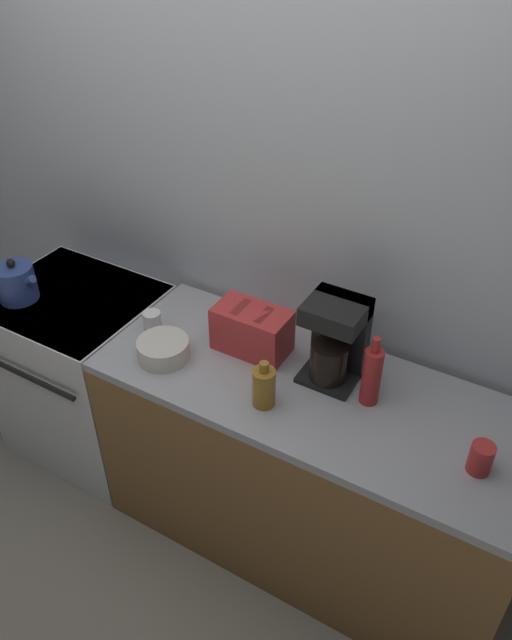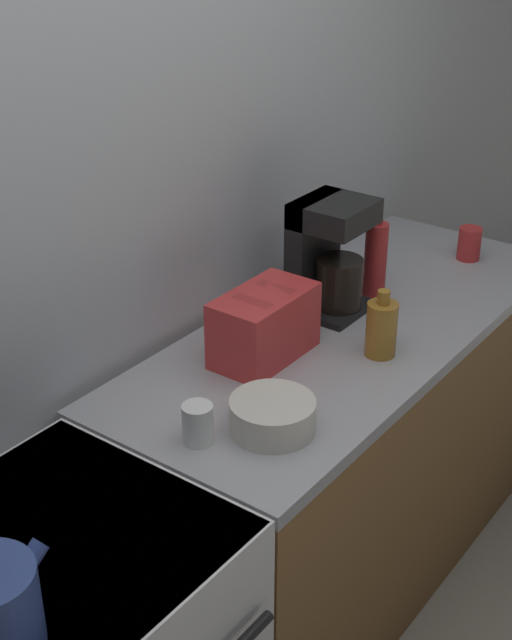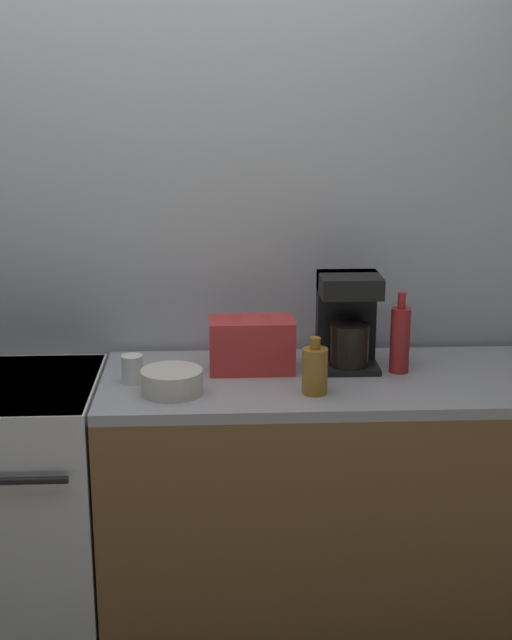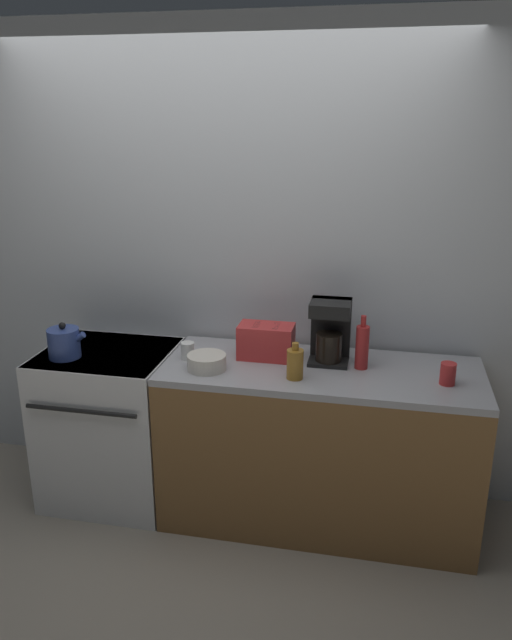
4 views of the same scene
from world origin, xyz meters
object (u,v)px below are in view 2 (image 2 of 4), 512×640
Objects in this scene: toaster at (264,325)px; bottle_red at (376,258)px; coffee_maker at (326,254)px; bottle_amber at (381,328)px; cup_red at (469,244)px; bowl at (272,416)px; cup_white at (198,424)px.

toaster is 1.03× the size of bottle_red.
bottle_amber is (-0.14, -0.26, -0.09)m from coffee_maker.
cup_red is at bearing -15.68° from bottle_red.
cup_red is at bearing 2.85° from bowl.
cup_white is at bearing 177.85° from cup_red.
cup_red reaches higher than bowl.
bottle_amber is 1.73× the size of cup_red.
cup_red is at bearing 6.45° from bottle_amber.
cup_white is at bearing -164.80° from toaster.
toaster is 0.42m from cup_white.
cup_white is (-1.31, 0.05, -0.01)m from cup_red.
coffee_maker is (0.33, 0.02, 0.08)m from toaster.
bottle_amber is 1.99× the size of cup_white.
cup_white is at bearing -175.75° from bottle_red.
cup_red is 1.31m from cup_white.
coffee_maker reaches higher than bottle_amber.
bottle_amber reaches higher than cup_red.
bowl is at bearing 177.06° from bottle_amber.
bottle_amber is at bearing -2.94° from bowl.
bottle_red is at bearing -4.74° from toaster.
toaster is 1.56× the size of bottle_amber.
cup_red is (0.91, -0.16, -0.04)m from toaster.
bottle_amber reaches higher than toaster.
cup_white is 0.47× the size of bowl.
bottle_red is 0.37m from bottle_amber.
bowl is at bearing -167.14° from bottle_red.
coffee_maker is at bearing 61.62° from bottle_amber.
toaster is 0.35m from bowl.
coffee_maker is 1.79× the size of bottle_amber.
bowl is (-0.26, -0.22, -0.05)m from toaster.
bottle_red is (0.50, -0.04, 0.03)m from toaster.
toaster is 0.93m from cup_red.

